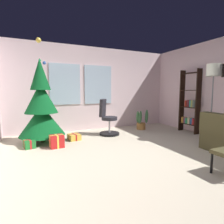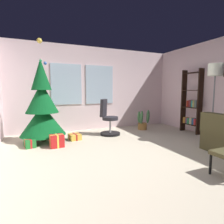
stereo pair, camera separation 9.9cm
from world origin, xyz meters
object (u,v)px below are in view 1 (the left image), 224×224
(gift_box_red, at_px, (57,141))
(gift_box_gold, at_px, (74,137))
(office_chair, at_px, (107,121))
(potted_plant, at_px, (141,122))
(gift_box_green, at_px, (29,144))
(floor_lamp, at_px, (214,77))
(bookshelf, at_px, (190,105))
(holiday_tree, at_px, (41,108))

(gift_box_red, height_order, gift_box_gold, gift_box_red)
(office_chair, relative_size, potted_plant, 1.56)
(gift_box_green, distance_m, floor_lamp, 4.48)
(gift_box_gold, height_order, bookshelf, bookshelf)
(holiday_tree, distance_m, potted_plant, 3.04)
(gift_box_gold, relative_size, office_chair, 0.34)
(gift_box_green, relative_size, floor_lamp, 0.17)
(office_chair, bearing_deg, holiday_tree, 179.72)
(gift_box_green, bearing_deg, floor_lamp, -17.84)
(gift_box_gold, distance_m, bookshelf, 3.45)
(gift_box_green, height_order, gift_box_gold, gift_box_green)
(holiday_tree, relative_size, gift_box_gold, 7.22)
(potted_plant, bearing_deg, bookshelf, -41.61)
(gift_box_red, bearing_deg, floor_lamp, -17.10)
(gift_box_gold, bearing_deg, gift_box_green, -166.72)
(office_chair, height_order, floor_lamp, floor_lamp)
(gift_box_green, height_order, bookshelf, bookshelf)
(potted_plant, bearing_deg, gift_box_gold, -170.79)
(holiday_tree, relative_size, potted_plant, 3.80)
(holiday_tree, relative_size, office_chair, 2.44)
(bookshelf, bearing_deg, office_chair, 162.35)
(gift_box_green, xyz_separation_m, gift_box_gold, (1.04, 0.25, -0.02))
(gift_box_green, bearing_deg, bookshelf, -4.47)
(floor_lamp, height_order, potted_plant, floor_lamp)
(gift_box_red, xyz_separation_m, potted_plant, (2.74, 0.84, 0.12))
(gift_box_red, relative_size, gift_box_gold, 0.90)
(holiday_tree, height_order, gift_box_red, holiday_tree)
(gift_box_green, height_order, office_chair, office_chair)
(holiday_tree, distance_m, bookshelf, 4.13)
(gift_box_red, height_order, potted_plant, potted_plant)
(holiday_tree, bearing_deg, floor_lamp, -24.63)
(gift_box_gold, relative_size, bookshelf, 0.18)
(gift_box_red, relative_size, bookshelf, 0.17)
(holiday_tree, distance_m, gift_box_red, 0.96)
(holiday_tree, distance_m, gift_box_gold, 1.06)
(gift_box_red, height_order, bookshelf, bookshelf)
(gift_box_gold, bearing_deg, bookshelf, -10.02)
(holiday_tree, relative_size, gift_box_green, 7.92)
(holiday_tree, height_order, gift_box_green, holiday_tree)
(gift_box_green, bearing_deg, gift_box_gold, 13.28)
(holiday_tree, bearing_deg, bookshelf, -10.49)
(holiday_tree, distance_m, gift_box_green, 0.89)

